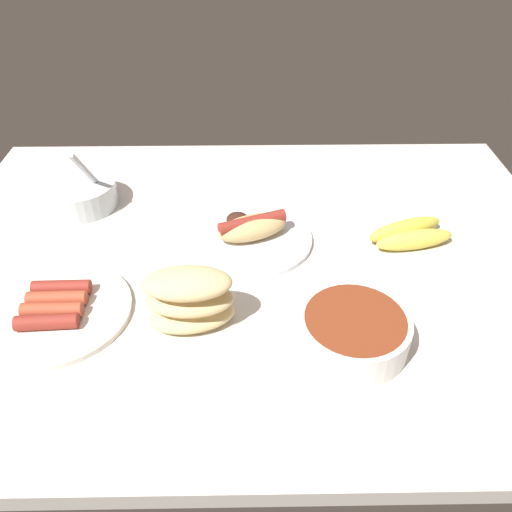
{
  "coord_description": "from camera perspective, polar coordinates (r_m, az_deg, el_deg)",
  "views": [
    {
      "loc": [
        -0.5,
        -74.43,
        58.51
      ],
      "look_at": [
        0.56,
        -4.14,
        3.0
      ],
      "focal_mm": 36.01,
      "sensor_mm": 36.0,
      "label": 1
    }
  ],
  "objects": [
    {
      "name": "bread_stack",
      "position": [
        0.78,
        -7.38,
        -4.83
      ],
      "size": [
        14.44,
        9.62,
        10.8
      ],
      "color": "#E5C689",
      "rests_on": "ground_plane"
    },
    {
      "name": "bowl_coleslaw",
      "position": [
        1.13,
        -19.02,
        6.64
      ],
      "size": [
        15.23,
        15.23,
        15.19
      ],
      "color": "silver",
      "rests_on": "ground_plane"
    },
    {
      "name": "ground_plane",
      "position": [
        0.96,
        -0.38,
        -0.58
      ],
      "size": [
        120.0,
        90.0,
        3.0
      ],
      "primitive_type": "cube",
      "color": "silver"
    },
    {
      "name": "plate_sausages",
      "position": [
        0.88,
        -21.31,
        -5.57
      ],
      "size": [
        23.76,
        23.76,
        3.41
      ],
      "color": "white",
      "rests_on": "ground_plane"
    },
    {
      "name": "bowl_chili",
      "position": [
        0.78,
        10.78,
        -8.11
      ],
      "size": [
        16.51,
        16.51,
        5.53
      ],
      "color": "white",
      "rests_on": "ground_plane"
    },
    {
      "name": "plate_hotdog_assembled",
      "position": [
        0.97,
        -0.21,
        2.59
      ],
      "size": [
        22.7,
        22.7,
        5.61
      ],
      "color": "white",
      "rests_on": "ground_plane"
    },
    {
      "name": "banana_bunch",
      "position": [
        1.01,
        16.7,
        2.32
      ],
      "size": [
        16.68,
        11.03,
        3.8
      ],
      "color": "#E5D14C",
      "rests_on": "ground_plane"
    }
  ]
}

